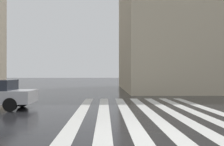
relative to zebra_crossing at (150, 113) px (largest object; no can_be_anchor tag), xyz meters
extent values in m
plane|color=black|center=(-4.00, 0.62, 0.00)|extent=(220.00, 220.00, 0.00)
cube|color=silver|center=(0.00, -3.00, 0.00)|extent=(13.00, 0.50, 0.01)
cube|color=silver|center=(0.00, -2.00, 0.00)|extent=(13.00, 0.50, 0.01)
cube|color=silver|center=(0.00, -1.00, 0.00)|extent=(13.00, 0.50, 0.01)
cube|color=silver|center=(0.00, 0.00, 0.00)|extent=(13.00, 0.50, 0.01)
cube|color=silver|center=(0.00, 1.00, 0.00)|extent=(13.00, 0.50, 0.01)
cube|color=silver|center=(0.00, 2.00, 0.00)|extent=(13.00, 0.50, 0.01)
cube|color=silver|center=(0.00, 3.00, 0.00)|extent=(13.00, 0.50, 0.01)
cylinder|color=black|center=(2.33, 6.19, 0.31)|extent=(0.20, 0.62, 0.62)
cylinder|color=black|center=(0.67, 6.19, 0.31)|extent=(0.20, 0.62, 0.62)
camera|label=1|loc=(-10.68, 1.95, 1.68)|focal=40.27mm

